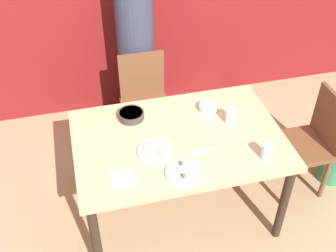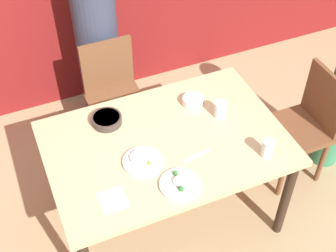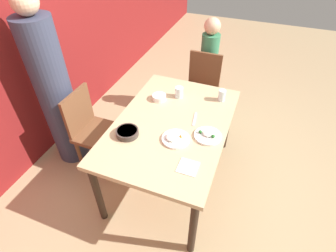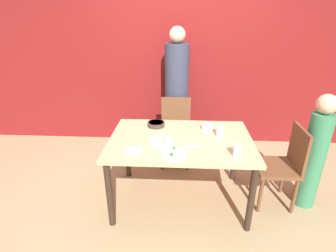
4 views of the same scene
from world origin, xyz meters
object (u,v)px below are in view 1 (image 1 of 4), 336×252
Objects in this scene: plate_rice_adult at (184,172)px; glass_water_tall at (231,116)px; bowl_curry at (131,115)px; person_adult at (136,47)px; chair_child_spot at (310,141)px; chair_adult_spot at (145,101)px.

plate_rice_adult is 0.60m from glass_water_tall.
bowl_curry is 0.69m from glass_water_tall.
person_adult reaches higher than glass_water_tall.
glass_water_tall is (-0.64, 0.06, 0.31)m from chair_child_spot.
person_adult reaches higher than plate_rice_adult.
chair_adult_spot is 0.92m from glass_water_tall.
bowl_curry is at bearing -110.80° from chair_adult_spot.
chair_child_spot is 1.36m from bowl_curry.
chair_child_spot is 0.50× the size of person_adult.
chair_adult_spot is 3.88× the size of plate_rice_adult.
chair_child_spot is 8.23× the size of glass_water_tall.
bowl_curry is 0.64m from plate_rice_adult.
chair_child_spot is at bearing 17.15° from plate_rice_adult.
plate_rice_adult is (0.01, -1.46, -0.06)m from person_adult.
plate_rice_adult is at bearing -138.26° from glass_water_tall.
glass_water_tall is at bearing -57.90° from chair_adult_spot.
chair_child_spot is (1.10, -0.79, 0.00)m from chair_adult_spot.
person_adult is at bearing 90.46° from plate_rice_adult.
plate_rice_adult is (0.01, -1.13, 0.27)m from chair_adult_spot.
plate_rice_adult is at bearing -72.85° from chair_child_spot.
plate_rice_adult is 2.12× the size of glass_water_tall.
person_adult is 7.75× the size of plate_rice_adult.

